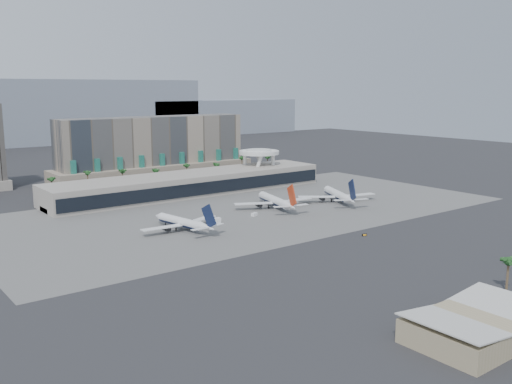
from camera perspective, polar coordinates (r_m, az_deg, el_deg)
ground at (r=250.07m, az=6.61°, el=-3.83°), size 900.00×900.00×0.00m
apron_pad at (r=290.99m, az=-0.92°, el=-1.73°), size 260.00×130.00×0.06m
mountain_ridge at (r=673.96m, az=-20.54°, el=7.08°), size 680.00×60.00×70.00m
hotel at (r=394.06m, az=-10.15°, el=3.77°), size 140.00×30.00×42.00m
terminal at (r=334.69m, az=-6.52°, el=0.93°), size 170.00×32.50×14.50m
saucer_structure at (r=368.80m, az=0.30°, el=3.75°), size 26.00×26.00×21.89m
palm_row at (r=367.69m, az=-8.42°, el=2.36°), size 157.80×2.80×13.10m
hangar_left at (r=154.65m, az=21.34°, el=-12.37°), size 36.65×22.60×7.55m
airliner_left at (r=249.90m, az=-7.34°, el=-3.02°), size 39.48×40.93×14.19m
airliner_centre at (r=293.11m, az=1.95°, el=-0.88°), size 42.49×44.10×15.51m
airliner_right at (r=311.78m, az=8.22°, el=-0.29°), size 41.21×42.42×15.71m
service_vehicle_a at (r=262.04m, az=-4.08°, el=-2.87°), size 5.10×3.02×2.35m
service_vehicle_b at (r=275.60m, az=-0.17°, el=-2.26°), size 3.45×2.52×1.59m
taxiway_sign at (r=243.28m, az=10.78°, el=-4.24°), size 2.16×0.99×0.99m
near_palm_a at (r=189.96m, az=23.92°, el=-6.76°), size 6.00×6.00×10.88m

